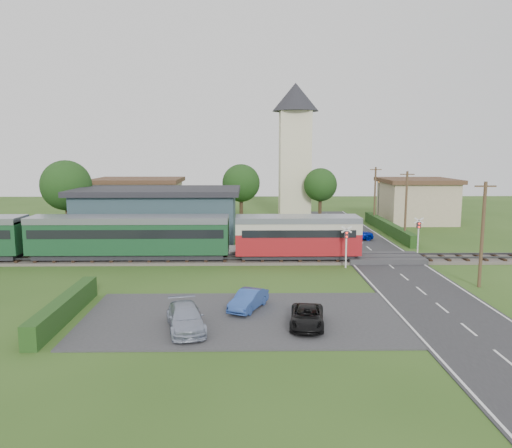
{
  "coord_description": "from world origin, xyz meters",
  "views": [
    {
      "loc": [
        -1.1,
        -37.91,
        9.0
      ],
      "look_at": [
        -0.47,
        4.0,
        2.79
      ],
      "focal_mm": 35.0,
      "sensor_mm": 36.0,
      "label": 1
    }
  ],
  "objects_px": {
    "equipment_hut": "(55,234)",
    "car_park_dark": "(307,317)",
    "station_building": "(158,215)",
    "church_tower": "(295,141)",
    "house_west": "(139,200)",
    "car_on_road": "(354,233)",
    "car_park_silver": "(186,318)",
    "train": "(90,235)",
    "pedestrian_near": "(243,241)",
    "pedestrian_far": "(76,240)",
    "crossing_signal_near": "(346,241)",
    "car_park_blue": "(248,300)",
    "crossing_signal_far": "(419,230)",
    "house_east": "(417,200)"
  },
  "relations": [
    {
      "from": "train",
      "to": "crossing_signal_far",
      "type": "xyz_separation_m",
      "value": [
        27.51,
        2.39,
        -0.04
      ]
    },
    {
      "from": "equipment_hut",
      "to": "car_park_silver",
      "type": "relative_size",
      "value": 0.61
    },
    {
      "from": "crossing_signal_near",
      "to": "car_park_dark",
      "type": "distance_m",
      "value": 13.93
    },
    {
      "from": "crossing_signal_near",
      "to": "pedestrian_far",
      "type": "xyz_separation_m",
      "value": [
        -22.39,
        5.08,
        -0.85
      ]
    },
    {
      "from": "station_building",
      "to": "car_on_road",
      "type": "relative_size",
      "value": 4.01
    },
    {
      "from": "house_east",
      "to": "pedestrian_far",
      "type": "height_order",
      "value": "house_east"
    },
    {
      "from": "station_building",
      "to": "car_park_blue",
      "type": "bearing_deg",
      "value": -67.72
    },
    {
      "from": "equipment_hut",
      "to": "house_west",
      "type": "relative_size",
      "value": 0.24
    },
    {
      "from": "car_on_road",
      "to": "car_park_silver",
      "type": "bearing_deg",
      "value": 147.0
    },
    {
      "from": "station_building",
      "to": "church_tower",
      "type": "distance_m",
      "value": 23.89
    },
    {
      "from": "church_tower",
      "to": "crossing_signal_far",
      "type": "height_order",
      "value": "church_tower"
    },
    {
      "from": "train",
      "to": "crossing_signal_near",
      "type": "xyz_separation_m",
      "value": [
        20.31,
        -2.41,
        -0.04
      ]
    },
    {
      "from": "car_park_dark",
      "to": "pedestrian_near",
      "type": "height_order",
      "value": "pedestrian_near"
    },
    {
      "from": "car_park_dark",
      "to": "station_building",
      "type": "bearing_deg",
      "value": 123.13
    },
    {
      "from": "house_east",
      "to": "car_park_silver",
      "type": "distance_m",
      "value": 45.03
    },
    {
      "from": "church_tower",
      "to": "car_park_blue",
      "type": "height_order",
      "value": "church_tower"
    },
    {
      "from": "house_east",
      "to": "pedestrian_far",
      "type": "xyz_separation_m",
      "value": [
        -35.99,
        -19.33,
        -1.51
      ]
    },
    {
      "from": "crossing_signal_far",
      "to": "church_tower",
      "type": "bearing_deg",
      "value": 110.02
    },
    {
      "from": "crossing_signal_far",
      "to": "train",
      "type": "bearing_deg",
      "value": -175.03
    },
    {
      "from": "church_tower",
      "to": "crossing_signal_near",
      "type": "height_order",
      "value": "church_tower"
    },
    {
      "from": "car_park_dark",
      "to": "pedestrian_near",
      "type": "bearing_deg",
      "value": 108.14
    },
    {
      "from": "house_west",
      "to": "house_east",
      "type": "height_order",
      "value": "same"
    },
    {
      "from": "equipment_hut",
      "to": "car_park_dark",
      "type": "xyz_separation_m",
      "value": [
        19.87,
        -18.69,
        -1.16
      ]
    },
    {
      "from": "church_tower",
      "to": "pedestrian_near",
      "type": "height_order",
      "value": "church_tower"
    },
    {
      "from": "crossing_signal_far",
      "to": "car_on_road",
      "type": "distance_m",
      "value": 8.26
    },
    {
      "from": "house_east",
      "to": "pedestrian_near",
      "type": "height_order",
      "value": "house_east"
    },
    {
      "from": "house_east",
      "to": "car_park_silver",
      "type": "relative_size",
      "value": 2.09
    },
    {
      "from": "pedestrian_far",
      "to": "station_building",
      "type": "bearing_deg",
      "value": -50.4
    },
    {
      "from": "house_west",
      "to": "equipment_hut",
      "type": "bearing_deg",
      "value": -98.62
    },
    {
      "from": "crossing_signal_near",
      "to": "equipment_hut",
      "type": "bearing_deg",
      "value": 167.06
    },
    {
      "from": "house_east",
      "to": "crossing_signal_near",
      "type": "bearing_deg",
      "value": -119.13
    },
    {
      "from": "crossing_signal_far",
      "to": "car_park_blue",
      "type": "height_order",
      "value": "crossing_signal_far"
    },
    {
      "from": "house_west",
      "to": "car_on_road",
      "type": "relative_size",
      "value": 2.71
    },
    {
      "from": "train",
      "to": "house_west",
      "type": "xyz_separation_m",
      "value": [
        -1.09,
        23.0,
        0.61
      ]
    },
    {
      "from": "car_on_road",
      "to": "car_park_silver",
      "type": "height_order",
      "value": "car_on_road"
    },
    {
      "from": "crossing_signal_far",
      "to": "car_park_blue",
      "type": "relative_size",
      "value": 0.98
    },
    {
      "from": "train",
      "to": "pedestrian_near",
      "type": "xyz_separation_m",
      "value": [
        12.34,
        2.43,
        -0.91
      ]
    },
    {
      "from": "station_building",
      "to": "pedestrian_near",
      "type": "relative_size",
      "value": 9.72
    },
    {
      "from": "equipment_hut",
      "to": "car_park_silver",
      "type": "xyz_separation_m",
      "value": [
        13.73,
        -19.07,
        -1.06
      ]
    },
    {
      "from": "house_east",
      "to": "church_tower",
      "type": "bearing_deg",
      "value": 165.07
    },
    {
      "from": "crossing_signal_far",
      "to": "car_park_dark",
      "type": "xyz_separation_m",
      "value": [
        -11.73,
        -17.89,
        -1.56
      ]
    },
    {
      "from": "house_west",
      "to": "car_on_road",
      "type": "xyz_separation_m",
      "value": [
        24.47,
        -13.59,
        -2.06
      ]
    },
    {
      "from": "equipment_hut",
      "to": "car_park_dark",
      "type": "height_order",
      "value": "equipment_hut"
    },
    {
      "from": "station_building",
      "to": "church_tower",
      "type": "relative_size",
      "value": 0.91
    },
    {
      "from": "church_tower",
      "to": "car_park_silver",
      "type": "bearing_deg",
      "value": -102.48
    },
    {
      "from": "house_west",
      "to": "car_park_dark",
      "type": "xyz_separation_m",
      "value": [
        16.87,
        -38.49,
        -2.21
      ]
    },
    {
      "from": "church_tower",
      "to": "equipment_hut",
      "type": "bearing_deg",
      "value": -135.25
    },
    {
      "from": "pedestrian_near",
      "to": "car_park_dark",
      "type": "bearing_deg",
      "value": 98.03
    },
    {
      "from": "crossing_signal_near",
      "to": "crossing_signal_far",
      "type": "relative_size",
      "value": 1.0
    },
    {
      "from": "crossing_signal_far",
      "to": "car_on_road",
      "type": "xyz_separation_m",
      "value": [
        -4.13,
        7.01,
        -1.41
      ]
    }
  ]
}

